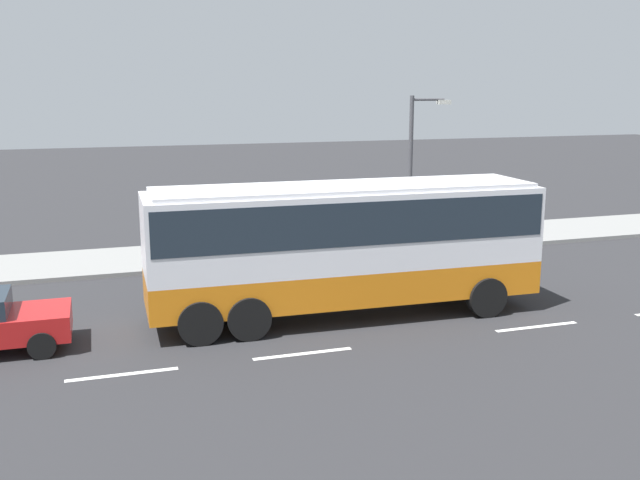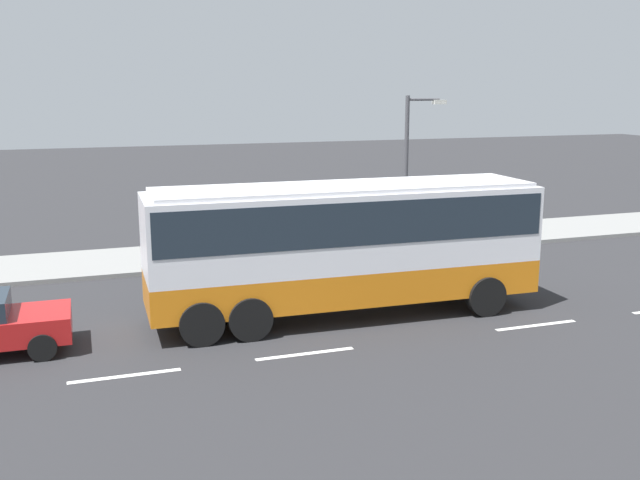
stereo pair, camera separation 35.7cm
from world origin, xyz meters
The scene contains 7 objects.
ground_plane centered at (0.00, 0.00, 0.00)m, with size 120.00×120.00×0.00m, color #28282B.
sidewalk_curb centered at (0.00, 8.02, 0.07)m, with size 80.00×4.00×0.15m, color gray.
lane_centreline centered at (-5.61, -2.49, 0.00)m, with size 28.31×0.16×0.01m.
coach_bus centered at (-1.72, -0.03, 2.23)m, with size 10.62×2.90×3.60m.
pedestrian_near_curb centered at (6.53, 7.13, 1.16)m, with size 0.32×0.32×1.75m.
pedestrian_at_crossing centered at (-0.34, 7.10, 1.15)m, with size 0.32×0.32×1.72m.
street_lamp centered at (3.49, 6.74, 3.47)m, with size 1.63×0.24×5.68m.
Camera 2 is at (-8.50, -17.81, 6.17)m, focal length 40.65 mm.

